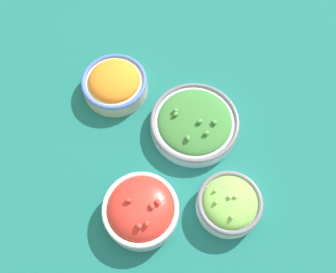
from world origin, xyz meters
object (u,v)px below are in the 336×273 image
bowl_carrots (115,83)px  bowl_cherry_tomatoes (141,210)px  bowl_broccoli (195,123)px  bowl_lettuce (229,203)px

bowl_carrots → bowl_cherry_tomatoes: size_ratio=1.00×
bowl_broccoli → bowl_cherry_tomatoes: bowl_cherry_tomatoes is taller
bowl_broccoli → bowl_carrots: 0.24m
bowl_lettuce → bowl_broccoli: bearing=-0.5°
bowl_broccoli → bowl_cherry_tomatoes: bearing=130.7°
bowl_cherry_tomatoes → bowl_broccoli: bearing=-49.3°
bowl_carrots → bowl_cherry_tomatoes: 0.35m
bowl_cherry_tomatoes → bowl_lettuce: (-0.05, -0.20, -0.00)m
bowl_carrots → bowl_lettuce: bearing=-158.7°
bowl_broccoli → bowl_carrots: size_ratio=1.30×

